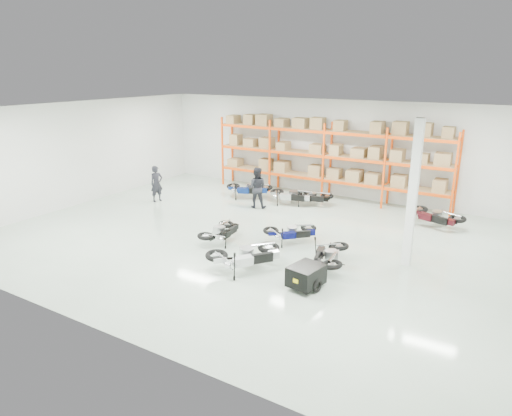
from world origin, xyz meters
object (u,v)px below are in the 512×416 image
Objects in this scene: moto_blue_centre at (292,229)px; person_left at (157,184)px; moto_silver_left at (246,251)px; person_back at (257,188)px; moto_back_a at (249,186)px; moto_touring_right at (329,251)px; moto_back_b at (292,192)px; moto_black_far_left at (221,229)px; moto_back_d at (435,213)px; moto_back_c at (311,194)px; trailer at (306,276)px.

person_left is (-7.63, 1.48, 0.32)m from moto_blue_centre.
moto_blue_centre is 7.78m from person_left.
person_back reaches higher than moto_silver_left.
moto_back_a is at bearing -21.34° from moto_silver_left.
moto_silver_left reaches higher than moto_touring_right.
person_back is at bearing -157.80° from moto_back_a.
moto_black_far_left is at bearing 169.71° from moto_back_b.
person_left is at bearing -2.21° from person_back.
moto_black_far_left is at bearing 152.12° from moto_back_d.
moto_back_c is at bearing -162.20° from person_back.
moto_blue_centre is 0.82× the size of moto_silver_left.
moto_back_d is at bearing -141.73° from moto_black_far_left.
person_left is at bearing 106.20° from moto_back_a.
moto_blue_centre is at bearing 157.11° from moto_back_d.
moto_touring_right is at bearing 174.60° from moto_black_far_left.
moto_back_d is at bearing -111.15° from moto_back_a.
moto_back_c is (-1.33, 4.52, 0.01)m from moto_blue_centre.
person_left is (-9.56, 4.41, 0.43)m from trailer.
moto_touring_right is at bearing 118.96° from person_back.
person_left is at bearing 100.26° from moto_back_c.
moto_touring_right is (4.04, -0.08, 0.04)m from moto_black_far_left.
moto_back_b is at bearing -154.44° from person_back.
moto_back_d is at bearing 169.30° from person_back.
person_back is (-1.12, 4.24, 0.39)m from moto_black_far_left.
moto_silver_left is 1.22× the size of moto_black_far_left.
moto_back_c is at bearing -76.37° from moto_back_b.
moto_back_a reaches higher than moto_back_c.
trailer is 0.87× the size of moto_back_a.
moto_back_a reaches higher than moto_blue_centre.
moto_back_a is at bearing -71.70° from moto_black_far_left.
moto_back_a is at bearing 141.91° from trailer.
moto_blue_centre is 1.01× the size of trailer.
trailer is 7.50m from moto_back_d.
moto_touring_right reaches higher than trailer.
moto_back_a is (-2.23, 5.36, 0.07)m from moto_black_far_left.
trailer is 10.54m from person_left.
moto_touring_right is 1.06× the size of moto_back_c.
moto_touring_right is 6.69m from moto_back_c.
moto_black_far_left is 5.81m from moto_back_a.
moto_black_far_left is at bearing -98.21° from person_left.
moto_back_a is (-4.21, 6.88, -0.04)m from moto_silver_left.
moto_back_c is at bearing 107.25° from moto_back_d.
trailer is 9.43m from moto_back_a.
person_back is at bearing 113.43° from moto_back_c.
moto_back_c is 7.00m from person_left.
moto_silver_left reaches higher than moto_back_b.
moto_back_b is (-4.04, 7.10, 0.17)m from trailer.
moto_black_far_left is 4.40m from person_back.
moto_back_b is (-1.98, 6.94, -0.06)m from moto_silver_left.
moto_back_d reaches higher than moto_back_c.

